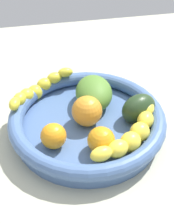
{
  "coord_description": "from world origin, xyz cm",
  "views": [
    {
      "loc": [
        10.1,
        47.3,
        48.18
      ],
      "look_at": [
        0.0,
        0.0,
        8.32
      ],
      "focal_mm": 47.71,
      "sensor_mm": 36.0,
      "label": 1
    }
  ],
  "objects": [
    {
      "name": "banana_draped_left",
      "position": [
        -7.33,
        8.1,
        8.03
      ],
      "size": [
        17.26,
        15.01,
        4.28
      ],
      "color": "yellow",
      "rests_on": "fruit_bowl"
    },
    {
      "name": "mango_green",
      "position": [
        -2.94,
        -6.27,
        8.47
      ],
      "size": [
        9.79,
        12.48,
        6.29
      ],
      "primitive_type": "ellipsoid",
      "rotation": [
        0.0,
        0.0,
        1.44
      ],
      "color": "#51802E",
      "rests_on": "fruit_bowl"
    },
    {
      "name": "orange_front",
      "position": [
        -0.35,
        0.21,
        8.58
      ],
      "size": [
        6.52,
        6.52,
        6.52
      ],
      "primitive_type": "sphere",
      "color": "orange",
      "rests_on": "fruit_bowl"
    },
    {
      "name": "orange_mid_right",
      "position": [
        -0.95,
        8.46,
        8.0
      ],
      "size": [
        5.35,
        5.35,
        5.35
      ],
      "primitive_type": "sphere",
      "color": "orange",
      "rests_on": "fruit_bowl"
    },
    {
      "name": "avocado_dark",
      "position": [
        -11.2,
        0.83,
        8.07
      ],
      "size": [
        9.55,
        8.02,
        6.42
      ],
      "primitive_type": "ellipsoid",
      "rotation": [
        0.0,
        0.0,
        3.51
      ],
      "color": "#253B20",
      "rests_on": "fruit_bowl"
    },
    {
      "name": "banana_draped_right",
      "position": [
        9.6,
        -10.52,
        8.33
      ],
      "size": [
        15.85,
        13.42,
        5.57
      ],
      "color": "yellow",
      "rests_on": "fruit_bowl"
    },
    {
      "name": "fruit_bowl",
      "position": [
        0.0,
        0.0,
        5.84
      ],
      "size": [
        33.52,
        33.52,
        5.5
      ],
      "color": "#48679B",
      "rests_on": "kitchen_counter"
    },
    {
      "name": "kitchen_counter",
      "position": [
        0.0,
        0.0,
        1.5
      ],
      "size": [
        120.0,
        120.0,
        3.0
      ],
      "primitive_type": "cube",
      "color": "#AFAF98",
      "rests_on": "ground"
    },
    {
      "name": "orange_mid_left",
      "position": [
        7.8,
        5.29,
        7.88
      ],
      "size": [
        5.12,
        5.12,
        5.12
      ],
      "primitive_type": "sphere",
      "color": "orange",
      "rests_on": "fruit_bowl"
    }
  ]
}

